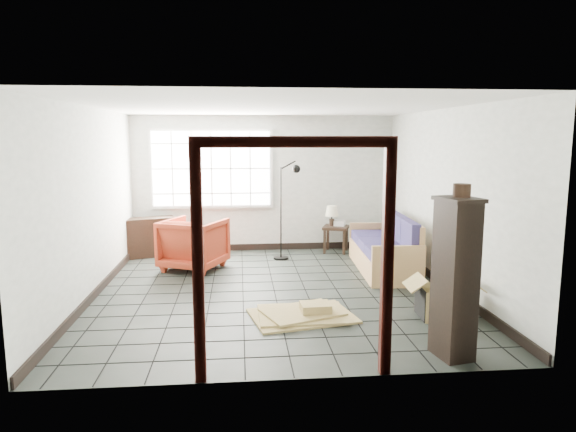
{
  "coord_description": "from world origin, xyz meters",
  "views": [
    {
      "loc": [
        -0.48,
        -7.13,
        2.19
      ],
      "look_at": [
        0.23,
        0.3,
        1.04
      ],
      "focal_mm": 32.0,
      "sensor_mm": 36.0,
      "label": 1
    }
  ],
  "objects": [
    {
      "name": "pot",
      "position": [
        1.67,
        -2.37,
        1.68
      ],
      "size": [
        0.2,
        0.2,
        0.13
      ],
      "rotation": [
        0.0,
        0.0,
        -0.22
      ],
      "color": "black",
      "rests_on": "tall_shelf"
    },
    {
      "name": "doorway_trim",
      "position": [
        0.0,
        -2.7,
        1.38
      ],
      "size": [
        1.8,
        0.08,
        2.2
      ],
      "color": "#35100C",
      "rests_on": "ground"
    },
    {
      "name": "cardboard_pile",
      "position": [
        0.29,
        -1.13,
        0.05
      ],
      "size": [
        1.37,
        1.1,
        0.18
      ],
      "rotation": [
        0.0,
        0.0,
        0.15
      ],
      "color": "olive",
      "rests_on": "ground"
    },
    {
      "name": "ground",
      "position": [
        0.0,
        0.0,
        0.0
      ],
      "size": [
        5.5,
        5.5,
        0.0
      ],
      "primitive_type": "plane",
      "color": "black",
      "rests_on": "ground"
    },
    {
      "name": "futon_sofa",
      "position": [
        1.94,
        0.98,
        0.33
      ],
      "size": [
        0.9,
        2.13,
        0.92
      ],
      "rotation": [
        0.0,
        0.0,
        -0.06
      ],
      "color": "#AB7D4D",
      "rests_on": "ground"
    },
    {
      "name": "side_table",
      "position": [
        1.35,
        2.4,
        0.42
      ],
      "size": [
        0.59,
        0.59,
        0.51
      ],
      "rotation": [
        0.0,
        0.0,
        -0.34
      ],
      "color": "black",
      "rests_on": "ground"
    },
    {
      "name": "table_lamp",
      "position": [
        1.27,
        2.42,
        0.78
      ],
      "size": [
        0.27,
        0.27,
        0.39
      ],
      "rotation": [
        0.0,
        0.0,
        0.05
      ],
      "color": "black",
      "rests_on": "side_table"
    },
    {
      "name": "floor_lamp",
      "position": [
        0.39,
        1.92,
        0.95
      ],
      "size": [
        0.54,
        0.35,
        1.78
      ],
      "rotation": [
        0.0,
        0.0,
        0.32
      ],
      "color": "black",
      "rests_on": "ground"
    },
    {
      "name": "projector",
      "position": [
        1.39,
        2.47,
        0.56
      ],
      "size": [
        0.35,
        0.31,
        0.1
      ],
      "rotation": [
        0.0,
        0.0,
        -0.39
      ],
      "color": "silver",
      "rests_on": "side_table"
    },
    {
      "name": "console_shelf",
      "position": [
        -2.15,
        2.4,
        0.36
      ],
      "size": [
        0.99,
        0.65,
        0.72
      ],
      "rotation": [
        0.0,
        0.0,
        0.35
      ],
      "color": "black",
      "rests_on": "ground"
    },
    {
      "name": "tall_shelf",
      "position": [
        1.63,
        -2.4,
        0.82
      ],
      "size": [
        0.42,
        0.5,
        1.62
      ],
      "rotation": [
        0.0,
        0.0,
        0.19
      ],
      "color": "black",
      "rests_on": "ground"
    },
    {
      "name": "room_shell",
      "position": [
        0.0,
        0.03,
        1.68
      ],
      "size": [
        5.02,
        5.52,
        2.61
      ],
      "color": "#A5ABA4",
      "rests_on": "ground"
    },
    {
      "name": "window_panel",
      "position": [
        -1.0,
        2.7,
        1.6
      ],
      "size": [
        2.32,
        0.08,
        1.52
      ],
      "color": "silver",
      "rests_on": "ground"
    },
    {
      "name": "armchair",
      "position": [
        -1.25,
        1.36,
        0.47
      ],
      "size": [
        1.19,
        1.16,
        0.94
      ],
      "primitive_type": "imported",
      "rotation": [
        0.0,
        0.0,
        2.71
      ],
      "color": "#9B3816",
      "rests_on": "ground"
    },
    {
      "name": "open_box",
      "position": [
        1.98,
        -1.29,
        0.19
      ],
      "size": [
        0.94,
        0.5,
        0.52
      ],
      "rotation": [
        0.0,
        0.0,
        -0.06
      ],
      "color": "olive",
      "rests_on": "ground"
    }
  ]
}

